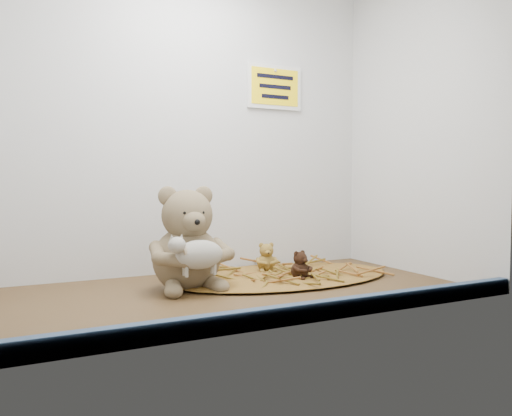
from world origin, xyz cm
name	(u,v)px	position (x,y,z in cm)	size (l,w,h in cm)	color
alcove_shell	(206,104)	(0.00, 9.00, 45.00)	(120.40, 60.20, 90.40)	#3D2915
front_rail	(281,316)	(0.00, -28.80, 1.80)	(119.28, 2.20, 3.60)	#384C6B
straw_bed	(282,276)	(22.27, 10.27, 0.62)	(63.78, 37.03, 1.23)	brown
main_teddy	(187,238)	(-5.19, 8.71, 12.49)	(20.14, 21.26, 24.98)	olive
toy_lamb	(199,255)	(-5.19, -0.24, 9.49)	(14.52, 8.86, 9.38)	#B7B0A4
mini_teddy_tan	(266,256)	(20.86, 16.98, 5.24)	(6.46, 6.82, 8.01)	olive
mini_teddy_brown	(300,263)	(23.68, 3.55, 4.85)	(5.83, 6.15, 7.23)	black
wall_sign	(274,87)	(30.00, 29.40, 55.00)	(16.00, 1.20, 11.00)	yellow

